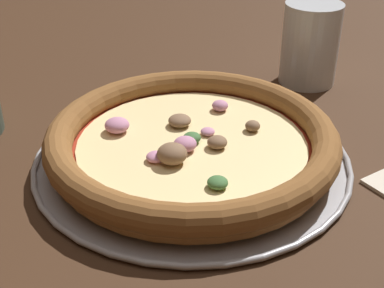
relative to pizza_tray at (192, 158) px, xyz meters
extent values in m
plane|color=#3D2616|center=(0.00, 0.00, 0.00)|extent=(3.00, 3.00, 0.00)
cylinder|color=#9E9EA3|center=(0.00, 0.00, 0.00)|extent=(0.35, 0.35, 0.01)
torus|color=#9E9EA3|center=(0.00, 0.00, 0.00)|extent=(0.36, 0.36, 0.01)
cylinder|color=#BC7F42|center=(0.00, 0.00, 0.01)|extent=(0.30, 0.30, 0.01)
torus|color=brown|center=(0.00, 0.00, 0.03)|extent=(0.33, 0.33, 0.03)
cylinder|color=#A32D19|center=(0.00, 0.00, 0.02)|extent=(0.27, 0.27, 0.00)
cylinder|color=beige|center=(0.00, 0.00, 0.02)|extent=(0.26, 0.26, 0.00)
ellipsoid|color=#C17FA3|center=(-0.02, 0.05, 0.03)|extent=(0.03, 0.03, 0.01)
ellipsoid|color=#3D6B38|center=(0.00, 0.00, 0.03)|extent=(0.03, 0.03, 0.01)
ellipsoid|color=brown|center=(0.00, -0.07, 0.03)|extent=(0.02, 0.02, 0.01)
ellipsoid|color=#C17FA3|center=(-0.01, 0.01, 0.03)|extent=(0.03, 0.03, 0.02)
ellipsoid|color=brown|center=(0.04, 0.00, 0.03)|extent=(0.04, 0.04, 0.01)
ellipsoid|color=#C17FA3|center=(0.05, 0.07, 0.03)|extent=(0.03, 0.03, 0.02)
ellipsoid|color=#3D6B38|center=(-0.09, 0.01, 0.03)|extent=(0.02, 0.02, 0.01)
ellipsoid|color=#C17FA3|center=(0.01, -0.02, 0.03)|extent=(0.02, 0.02, 0.01)
ellipsoid|color=brown|center=(-0.02, -0.02, 0.03)|extent=(0.03, 0.03, 0.01)
ellipsoid|color=#C17FA3|center=(0.06, -0.06, 0.03)|extent=(0.02, 0.02, 0.01)
ellipsoid|color=#C17FA3|center=(-0.03, 0.04, 0.03)|extent=(0.02, 0.02, 0.01)
ellipsoid|color=brown|center=(-0.03, 0.03, 0.03)|extent=(0.04, 0.04, 0.02)
cylinder|color=silver|center=(0.15, -0.24, 0.05)|extent=(0.08, 0.08, 0.12)
camera|label=1|loc=(-0.48, 0.18, 0.32)|focal=50.00mm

